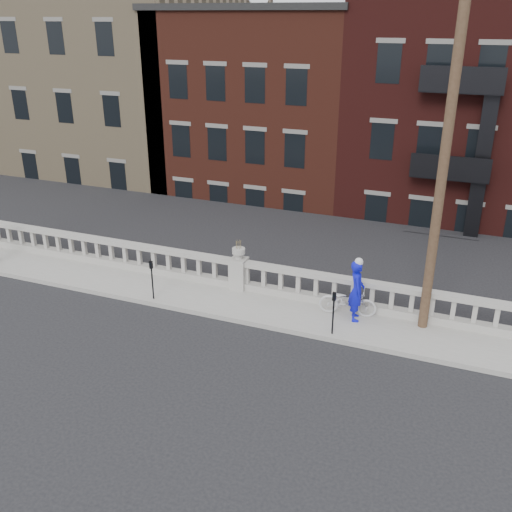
{
  "coord_description": "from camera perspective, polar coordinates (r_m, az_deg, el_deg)",
  "views": [
    {
      "loc": [
        7.06,
        -12.25,
        8.89
      ],
      "look_at": [
        0.93,
        3.2,
        1.78
      ],
      "focal_mm": 40.0,
      "sensor_mm": 36.0,
      "label": 1
    }
  ],
  "objects": [
    {
      "name": "balustrade",
      "position": [
        19.51,
        -1.72,
        -1.89
      ],
      "size": [
        28.0,
        0.34,
        1.03
      ],
      "color": "gray",
      "rests_on": "sidewalk"
    },
    {
      "name": "planter_pedestal",
      "position": [
        19.43,
        -1.72,
        -1.38
      ],
      "size": [
        0.55,
        0.55,
        1.76
      ],
      "color": "gray",
      "rests_on": "sidewalk"
    },
    {
      "name": "sidewalk",
      "position": [
        18.98,
        -2.83,
        -4.56
      ],
      "size": [
        32.0,
        2.2,
        0.15
      ],
      "primitive_type": "cube",
      "color": "gray",
      "rests_on": "ground"
    },
    {
      "name": "parking_meter_c",
      "position": [
        16.75,
        7.76,
        -5.21
      ],
      "size": [
        0.1,
        0.09,
        1.36
      ],
      "color": "black",
      "rests_on": "sidewalk"
    },
    {
      "name": "parking_meter_b",
      "position": [
        18.91,
        -10.37,
        -1.93
      ],
      "size": [
        0.1,
        0.09,
        1.36
      ],
      "color": "black",
      "rests_on": "sidewalk"
    },
    {
      "name": "lower_level",
      "position": [
        36.43,
        11.33,
        12.81
      ],
      "size": [
        80.0,
        44.0,
        20.8
      ],
      "color": "#605E59",
      "rests_on": "ground"
    },
    {
      "name": "ground",
      "position": [
        16.7,
        -7.11,
        -9.21
      ],
      "size": [
        120.0,
        120.0,
        0.0
      ],
      "primitive_type": "plane",
      "color": "black",
      "rests_on": "ground"
    },
    {
      "name": "cyclist",
      "position": [
        17.61,
        10.04,
        -3.42
      ],
      "size": [
        0.65,
        0.81,
        1.94
      ],
      "primitive_type": "imported",
      "rotation": [
        0.0,
        0.0,
        1.86
      ],
      "color": "#0D10CB",
      "rests_on": "sidewalk"
    },
    {
      "name": "utility_pole",
      "position": [
        16.29,
        18.29,
        9.03
      ],
      "size": [
        1.6,
        0.28,
        10.0
      ],
      "color": "#422D1E",
      "rests_on": "sidewalk"
    },
    {
      "name": "bicycle",
      "position": [
        18.04,
        9.15,
        -4.47
      ],
      "size": [
        1.85,
        0.85,
        0.94
      ],
      "primitive_type": "imported",
      "rotation": [
        0.0,
        0.0,
        1.7
      ],
      "color": "silver",
      "rests_on": "sidewalk"
    }
  ]
}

